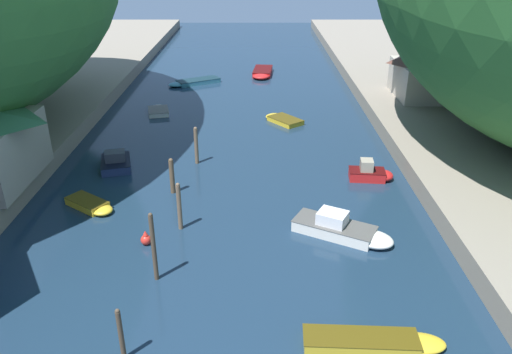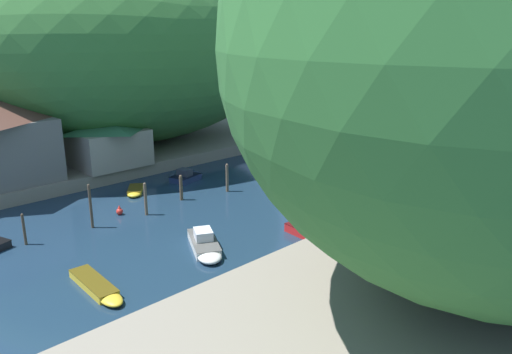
% 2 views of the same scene
% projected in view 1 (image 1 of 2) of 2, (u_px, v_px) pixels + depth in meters
% --- Properties ---
extents(water_surface, '(130.00, 130.00, 0.00)m').
position_uv_depth(water_surface, '(233.00, 144.00, 40.67)').
color(water_surface, '#192D42').
rests_on(water_surface, ground).
extents(right_bank_cottage, '(5.24, 7.32, 4.67)m').
position_uv_depth(right_bank_cottage, '(425.00, 72.00, 47.42)').
color(right_bank_cottage, '#B2A899').
rests_on(right_bank_cottage, right_bank).
extents(boat_small_dinghy, '(2.50, 3.61, 0.45)m').
position_uv_depth(boat_small_dinghy, '(160.00, 110.00, 48.01)').
color(boat_small_dinghy, silver).
rests_on(boat_small_dinghy, water_surface).
extents(boat_moored_right, '(3.60, 3.10, 0.49)m').
position_uv_depth(boat_moored_right, '(94.00, 205.00, 30.87)').
color(boat_moored_right, gold).
rests_on(boat_moored_right, water_surface).
extents(boat_near_quay, '(3.14, 1.64, 1.45)m').
position_uv_depth(boat_near_quay, '(373.00, 174.00, 34.49)').
color(boat_near_quay, red).
rests_on(boat_near_quay, water_surface).
extents(boat_white_cruiser, '(5.87, 1.54, 0.51)m').
position_uv_depth(boat_white_cruiser, '(380.00, 342.00, 20.35)').
color(boat_white_cruiser, gold).
rests_on(boat_white_cruiser, water_surface).
extents(boat_cabin_cruiser, '(3.80, 4.14, 0.43)m').
position_uv_depth(boat_cabin_cruiser, '(284.00, 119.00, 45.60)').
color(boat_cabin_cruiser, gold).
rests_on(boat_cabin_cruiser, water_surface).
extents(boat_far_right_bank, '(2.63, 5.84, 0.67)m').
position_uv_depth(boat_far_right_bank, '(264.00, 73.00, 60.82)').
color(boat_far_right_bank, red).
rests_on(boat_far_right_bank, water_surface).
extents(boat_red_skiff, '(6.21, 4.62, 0.48)m').
position_uv_depth(boat_red_skiff, '(194.00, 82.00, 57.31)').
color(boat_red_skiff, teal).
rests_on(boat_red_skiff, water_surface).
extents(boat_far_upstream, '(5.82, 4.21, 1.36)m').
position_uv_depth(boat_far_upstream, '(346.00, 230.00, 27.86)').
color(boat_far_upstream, silver).
rests_on(boat_far_upstream, water_surface).
extents(boat_navy_launch, '(2.85, 4.15, 1.32)m').
position_uv_depth(boat_navy_launch, '(118.00, 160.00, 36.63)').
color(boat_navy_launch, navy).
rests_on(boat_navy_launch, water_surface).
extents(mooring_post_nearest, '(0.21, 0.21, 2.49)m').
position_uv_depth(mooring_post_nearest, '(122.00, 334.00, 19.40)').
color(mooring_post_nearest, '#4C3D2D').
rests_on(mooring_post_nearest, water_surface).
extents(mooring_post_second, '(0.22, 0.22, 3.73)m').
position_uv_depth(mooring_post_second, '(155.00, 247.00, 23.77)').
color(mooring_post_second, '#4C3D2D').
rests_on(mooring_post_second, water_surface).
extents(mooring_post_middle, '(0.26, 0.26, 2.93)m').
position_uv_depth(mooring_post_middle, '(181.00, 206.00, 28.20)').
color(mooring_post_middle, brown).
rests_on(mooring_post_middle, water_surface).
extents(mooring_post_fourth, '(0.31, 0.31, 2.46)m').
position_uv_depth(mooring_post_fourth, '(174.00, 175.00, 32.39)').
color(mooring_post_fourth, brown).
rests_on(mooring_post_fourth, water_surface).
extents(mooring_post_farthest, '(0.28, 0.28, 2.86)m').
position_uv_depth(mooring_post_farthest, '(198.00, 145.00, 36.61)').
color(mooring_post_farthest, brown).
rests_on(mooring_post_farthest, water_surface).
extents(channel_buoy_near, '(0.58, 0.58, 0.87)m').
position_uv_depth(channel_buoy_near, '(148.00, 239.00, 27.21)').
color(channel_buoy_near, red).
rests_on(channel_buoy_near, water_surface).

